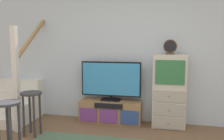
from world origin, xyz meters
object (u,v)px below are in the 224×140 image
object	(u,v)px
side_cabinet	(169,91)
bar_stool_far	(32,103)
desk_clock	(170,47)
bar_stool_near	(8,115)
media_console	(111,112)
television	(111,80)

from	to	relation	value
side_cabinet	bar_stool_far	bearing A→B (deg)	-157.97
side_cabinet	desk_clock	world-z (taller)	desk_clock
desk_clock	bar_stool_far	xyz separation A→B (m)	(-2.19, -0.87, -0.91)
desk_clock	bar_stool_near	distance (m)	2.79
side_cabinet	bar_stool_near	world-z (taller)	side_cabinet
media_console	desk_clock	world-z (taller)	desk_clock
media_console	television	distance (m)	0.61
media_console	bar_stool_near	world-z (taller)	bar_stool_near
desk_clock	bar_stool_near	xyz separation A→B (m)	(-2.16, -1.51, -0.91)
bar_stool_far	media_console	bearing A→B (deg)	38.03
media_console	television	size ratio (longest dim) A/B	1.02
side_cabinet	media_console	bearing A→B (deg)	-179.45
bar_stool_far	television	bearing A→B (deg)	38.78
media_console	bar_stool_near	distance (m)	1.89
television	bar_stool_far	distance (m)	1.47
bar_stool_near	side_cabinet	bearing A→B (deg)	35.15
side_cabinet	bar_stool_far	xyz separation A→B (m)	(-2.20, -0.89, -0.12)
television	bar_stool_far	xyz separation A→B (m)	(-1.12, -0.90, -0.28)
media_console	television	xyz separation A→B (m)	(-0.00, 0.02, 0.61)
television	media_console	bearing A→B (deg)	-90.00
bar_stool_near	bar_stool_far	distance (m)	0.63
desk_clock	television	bearing A→B (deg)	178.47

